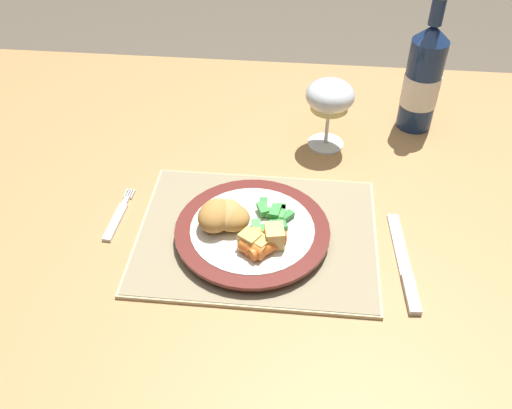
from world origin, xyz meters
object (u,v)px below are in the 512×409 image
fork (118,218)px  table_knife (405,269)px  dinner_plate (252,232)px  dining_table (263,227)px  wine_glass (330,99)px  bottle (423,79)px

fork → table_knife: (0.45, -0.07, 0.00)m
dinner_plate → fork: dinner_plate is taller
dining_table → wine_glass: (0.10, 0.15, 0.18)m
bottle → table_knife: bearing=-97.6°
wine_glass → bottle: 0.19m
dining_table → table_knife: table_knife is taller
bottle → dining_table: bearing=-139.8°
table_knife → wine_glass: wine_glass is taller
fork → table_knife: 0.46m
dinner_plate → wine_glass: 0.30m
bottle → wine_glass: bearing=-153.9°
fork → wine_glass: size_ratio=0.94×
fork → table_knife: bearing=-8.5°
dinner_plate → bottle: bottle is taller
dinner_plate → bottle: 0.46m
bottle → fork: bearing=-147.2°
dining_table → fork: bearing=-158.2°
table_knife → dining_table: bearing=144.7°
dining_table → bottle: bottle is taller
fork → bottle: size_ratio=0.47×
dining_table → dinner_plate: 0.16m
fork → table_knife: table_knife is taller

